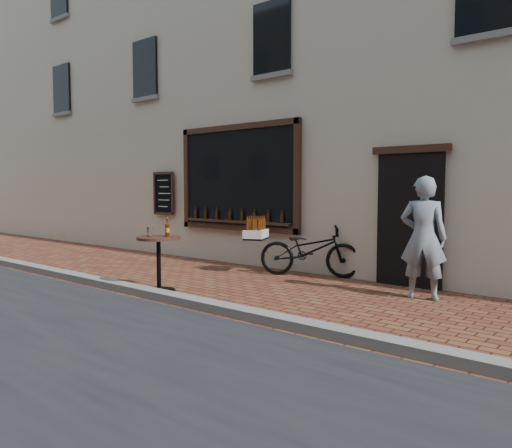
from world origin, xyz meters
The scene contains 6 objects.
ground centered at (0.00, 0.00, 0.00)m, with size 90.00×90.00×0.00m, color #5B271D.
kerb centered at (0.00, 0.20, 0.06)m, with size 90.00×0.25×0.12m, color slate.
shop_building centered at (0.00, 6.50, 5.00)m, with size 28.00×6.20×10.00m.
cargo_bicycle centered at (0.08, 3.18, 0.50)m, with size 2.21×1.42×1.05m.
bistro_table centered at (-0.94, 0.53, 0.62)m, with size 0.68×0.68×1.17m.
pedestrian centered at (2.43, 2.70, 0.90)m, with size 0.66×0.43×1.81m, color slate.
Camera 1 is at (5.21, -4.44, 1.63)m, focal length 35.00 mm.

